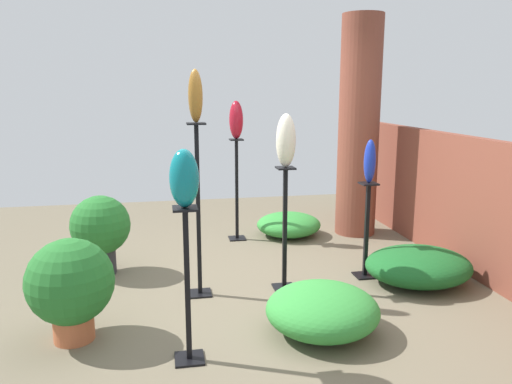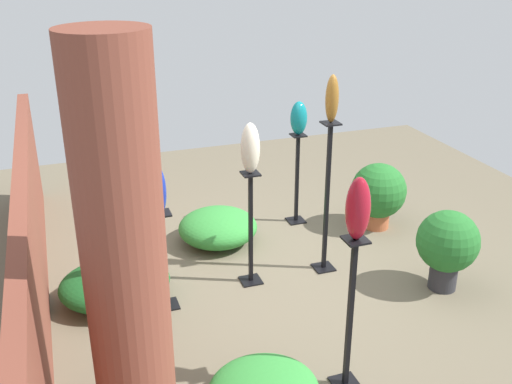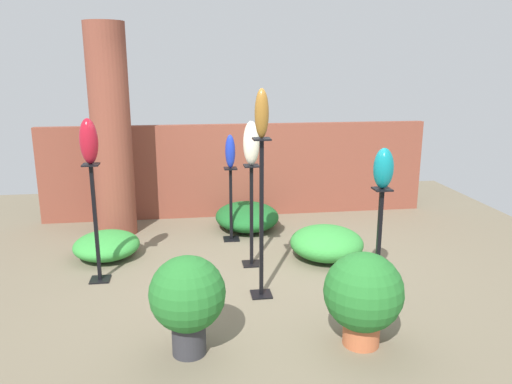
{
  "view_description": "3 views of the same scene",
  "coord_description": "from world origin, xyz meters",
  "px_view_note": "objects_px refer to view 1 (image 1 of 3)",
  "views": [
    {
      "loc": [
        4.18,
        -0.73,
        1.82
      ],
      "look_at": [
        0.23,
        0.02,
        0.98
      ],
      "focal_mm": 35.0,
      "sensor_mm": 36.0,
      "label": 1
    },
    {
      "loc": [
        -4.83,
        1.95,
        3.11
      ],
      "look_at": [
        0.22,
        0.19,
        0.82
      ],
      "focal_mm": 42.0,
      "sensor_mm": 36.0,
      "label": 2
    },
    {
      "loc": [
        -0.74,
        -4.85,
        2.17
      ],
      "look_at": [
        -0.03,
        0.16,
        0.88
      ],
      "focal_mm": 35.0,
      "sensor_mm": 36.0,
      "label": 3
    }
  ],
  "objects_px": {
    "art_vase_cobalt": "(370,161)",
    "potted_plant_mid_left": "(70,284)",
    "pedestal_ivory": "(285,234)",
    "pedestal_cobalt": "(366,235)",
    "art_vase_teal": "(184,178)",
    "art_vase_ivory": "(286,141)",
    "pedestal_bronze": "(198,218)",
    "pedestal_teal": "(188,293)",
    "brick_pillar": "(359,128)",
    "potted_plant_near_pillar": "(101,228)",
    "art_vase_ruby": "(236,120)",
    "pedestal_ruby": "(237,194)",
    "art_vase_bronze": "(195,96)"
  },
  "relations": [
    {
      "from": "pedestal_ivory",
      "to": "art_vase_teal",
      "type": "bearing_deg",
      "value": -40.56
    },
    {
      "from": "art_vase_ruby",
      "to": "art_vase_bronze",
      "type": "height_order",
      "value": "art_vase_bronze"
    },
    {
      "from": "pedestal_ruby",
      "to": "pedestal_teal",
      "type": "bearing_deg",
      "value": -15.21
    },
    {
      "from": "pedestal_cobalt",
      "to": "art_vase_ruby",
      "type": "relative_size",
      "value": 2.1
    },
    {
      "from": "pedestal_ivory",
      "to": "art_vase_cobalt",
      "type": "height_order",
      "value": "art_vase_cobalt"
    },
    {
      "from": "pedestal_bronze",
      "to": "potted_plant_mid_left",
      "type": "bearing_deg",
      "value": -55.95
    },
    {
      "from": "pedestal_bronze",
      "to": "art_vase_ruby",
      "type": "distance_m",
      "value": 1.87
    },
    {
      "from": "pedestal_bronze",
      "to": "art_vase_teal",
      "type": "bearing_deg",
      "value": -8.17
    },
    {
      "from": "art_vase_ruby",
      "to": "potted_plant_near_pillar",
      "type": "bearing_deg",
      "value": -58.8
    },
    {
      "from": "pedestal_ivory",
      "to": "art_vase_cobalt",
      "type": "bearing_deg",
      "value": 99.89
    },
    {
      "from": "brick_pillar",
      "to": "potted_plant_mid_left",
      "type": "distance_m",
      "value": 3.94
    },
    {
      "from": "art_vase_teal",
      "to": "art_vase_ivory",
      "type": "xyz_separation_m",
      "value": [
        -1.09,
        0.94,
        0.11
      ]
    },
    {
      "from": "pedestal_ruby",
      "to": "pedestal_bronze",
      "type": "bearing_deg",
      "value": -19.78
    },
    {
      "from": "brick_pillar",
      "to": "pedestal_cobalt",
      "type": "height_order",
      "value": "brick_pillar"
    },
    {
      "from": "art_vase_ivory",
      "to": "art_vase_bronze",
      "type": "relative_size",
      "value": 1.06
    },
    {
      "from": "pedestal_ivory",
      "to": "art_vase_ruby",
      "type": "xyz_separation_m",
      "value": [
        -1.62,
        -0.2,
        0.94
      ]
    },
    {
      "from": "art_vase_cobalt",
      "to": "potted_plant_near_pillar",
      "type": "xyz_separation_m",
      "value": [
        -0.56,
        -2.55,
        -0.68
      ]
    },
    {
      "from": "pedestal_cobalt",
      "to": "art_vase_teal",
      "type": "relative_size",
      "value": 2.49
    },
    {
      "from": "art_vase_ruby",
      "to": "pedestal_bronze",
      "type": "bearing_deg",
      "value": -19.78
    },
    {
      "from": "art_vase_ruby",
      "to": "pedestal_teal",
      "type": "bearing_deg",
      "value": -15.21
    },
    {
      "from": "art_vase_ruby",
      "to": "art_vase_ivory",
      "type": "distance_m",
      "value": 1.63
    },
    {
      "from": "brick_pillar",
      "to": "pedestal_teal",
      "type": "relative_size",
      "value": 2.51
    },
    {
      "from": "art_vase_cobalt",
      "to": "pedestal_cobalt",
      "type": "bearing_deg",
      "value": -82.87
    },
    {
      "from": "pedestal_cobalt",
      "to": "art_vase_ruby",
      "type": "bearing_deg",
      "value": -144.36
    },
    {
      "from": "brick_pillar",
      "to": "pedestal_bronze",
      "type": "bearing_deg",
      "value": -52.63
    },
    {
      "from": "brick_pillar",
      "to": "art_vase_ruby",
      "type": "relative_size",
      "value": 6.02
    },
    {
      "from": "art_vase_teal",
      "to": "potted_plant_near_pillar",
      "type": "distance_m",
      "value": 2.11
    },
    {
      "from": "pedestal_cobalt",
      "to": "art_vase_bronze",
      "type": "height_order",
      "value": "art_vase_bronze"
    },
    {
      "from": "pedestal_ruby",
      "to": "art_vase_ivory",
      "type": "xyz_separation_m",
      "value": [
        1.62,
        0.2,
        0.81
      ]
    },
    {
      "from": "pedestal_ivory",
      "to": "art_vase_bronze",
      "type": "distance_m",
      "value": 1.46
    },
    {
      "from": "pedestal_cobalt",
      "to": "pedestal_teal",
      "type": "bearing_deg",
      "value": -55.25
    },
    {
      "from": "potted_plant_mid_left",
      "to": "potted_plant_near_pillar",
      "type": "bearing_deg",
      "value": 177.48
    },
    {
      "from": "brick_pillar",
      "to": "pedestal_cobalt",
      "type": "distance_m",
      "value": 1.8
    },
    {
      "from": "art_vase_bronze",
      "to": "potted_plant_mid_left",
      "type": "height_order",
      "value": "art_vase_bronze"
    },
    {
      "from": "pedestal_teal",
      "to": "art_vase_cobalt",
      "type": "height_order",
      "value": "art_vase_cobalt"
    },
    {
      "from": "pedestal_cobalt",
      "to": "art_vase_bronze",
      "type": "xyz_separation_m",
      "value": [
        0.14,
        -1.63,
        1.33
      ]
    },
    {
      "from": "brick_pillar",
      "to": "art_vase_teal",
      "type": "height_order",
      "value": "brick_pillar"
    },
    {
      "from": "pedestal_cobalt",
      "to": "art_vase_ivory",
      "type": "distance_m",
      "value": 1.29
    },
    {
      "from": "art_vase_ruby",
      "to": "pedestal_ivory",
      "type": "bearing_deg",
      "value": 6.99
    },
    {
      "from": "pedestal_ivory",
      "to": "potted_plant_mid_left",
      "type": "distance_m",
      "value": 1.87
    },
    {
      "from": "art_vase_cobalt",
      "to": "potted_plant_mid_left",
      "type": "distance_m",
      "value": 2.82
    },
    {
      "from": "brick_pillar",
      "to": "pedestal_cobalt",
      "type": "xyz_separation_m",
      "value": [
        1.47,
        -0.48,
        -0.92
      ]
    },
    {
      "from": "art_vase_ruby",
      "to": "art_vase_ivory",
      "type": "xyz_separation_m",
      "value": [
        1.62,
        0.2,
        -0.08
      ]
    },
    {
      "from": "brick_pillar",
      "to": "potted_plant_near_pillar",
      "type": "xyz_separation_m",
      "value": [
        0.91,
        -3.03,
        -0.88
      ]
    },
    {
      "from": "potted_plant_near_pillar",
      "to": "pedestal_bronze",
      "type": "bearing_deg",
      "value": 52.46
    },
    {
      "from": "pedestal_teal",
      "to": "art_vase_cobalt",
      "type": "bearing_deg",
      "value": 124.75
    },
    {
      "from": "art_vase_ivory",
      "to": "pedestal_bronze",
      "type": "bearing_deg",
      "value": -90.62
    },
    {
      "from": "brick_pillar",
      "to": "art_vase_ruby",
      "type": "distance_m",
      "value": 1.54
    },
    {
      "from": "art_vase_teal",
      "to": "pedestal_teal",
      "type": "bearing_deg",
      "value": 0.0
    },
    {
      "from": "brick_pillar",
      "to": "art_vase_teal",
      "type": "distance_m",
      "value": 3.54
    }
  ]
}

